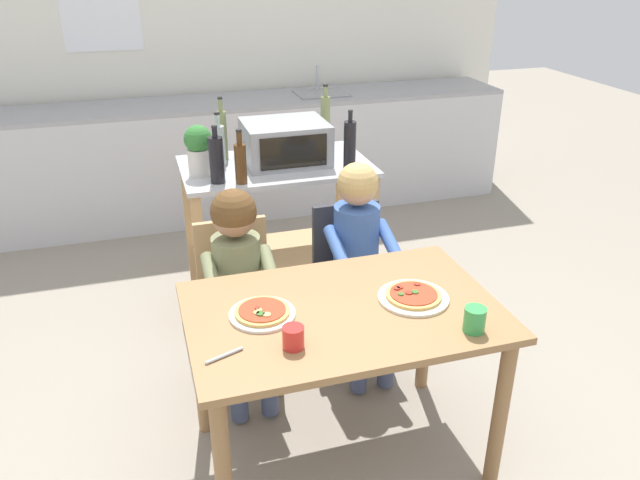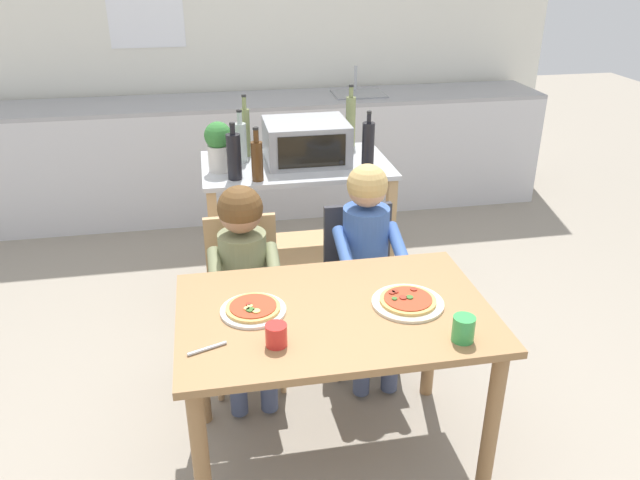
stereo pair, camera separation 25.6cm
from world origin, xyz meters
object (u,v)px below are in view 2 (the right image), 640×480
at_px(bottle_clear_vinegar, 351,120).
at_px(pizza_plate_cream, 408,302).
at_px(dining_chair_left, 244,289).
at_px(drinking_cup_green, 463,329).
at_px(kitchen_island_cart, 297,210).
at_px(drinking_cup_red, 276,335).
at_px(bottle_slim_sauce, 257,160).
at_px(bottle_squat_spirits, 246,131).
at_px(bottle_brown_beer, 241,141).
at_px(bottle_tall_green_wine, 368,148).
at_px(bottle_dark_olive_oil, 234,156).
at_px(pizza_plate_white, 253,309).
at_px(dining_chair_right, 361,275).
at_px(serving_spoon, 207,349).
at_px(dining_table, 334,335).
at_px(potted_herb_plant, 219,145).
at_px(toaster_oven, 306,142).
at_px(child_in_olive_shirt, 244,266).
at_px(child_in_blue_striped_shirt, 368,249).

bearing_deg(bottle_clear_vinegar, pizza_plate_cream, -95.14).
height_order(dining_chair_left, drinking_cup_green, drinking_cup_green).
distance_m(kitchen_island_cart, drinking_cup_red, 1.56).
relative_size(bottle_slim_sauce, bottle_squat_spirits, 0.80).
bearing_deg(dining_chair_left, drinking_cup_red, -85.93).
relative_size(bottle_brown_beer, bottle_tall_green_wine, 0.88).
relative_size(bottle_dark_olive_oil, pizza_plate_white, 1.20).
relative_size(dining_chair_right, serving_spoon, 5.79).
bearing_deg(bottle_tall_green_wine, serving_spoon, -125.05).
distance_m(bottle_clear_vinegar, bottle_tall_green_wine, 0.51).
distance_m(dining_chair_right, drinking_cup_red, 1.07).
height_order(bottle_tall_green_wine, dining_table, bottle_tall_green_wine).
distance_m(drinking_cup_green, drinking_cup_red, 0.65).
height_order(kitchen_island_cart, drinking_cup_green, kitchen_island_cart).
relative_size(bottle_brown_beer, dining_chair_left, 0.36).
bearing_deg(dining_table, drinking_cup_green, -35.01).
bearing_deg(bottle_squat_spirits, bottle_clear_vinegar, 7.53).
bearing_deg(bottle_clear_vinegar, drinking_cup_green, -90.92).
relative_size(potted_herb_plant, dining_chair_left, 0.33).
xyz_separation_m(toaster_oven, pizza_plate_white, (-0.42, -1.31, -0.24)).
bearing_deg(bottle_dark_olive_oil, bottle_tall_green_wine, -3.94).
relative_size(bottle_dark_olive_oil, serving_spoon, 2.13).
bearing_deg(pizza_plate_white, bottle_dark_olive_oil, 89.45).
bearing_deg(toaster_oven, bottle_tall_green_wine, -43.11).
bearing_deg(bottle_dark_olive_oil, potted_herb_plant, 117.29).
distance_m(bottle_tall_green_wine, child_in_olive_shirt, 0.96).
distance_m(child_in_olive_shirt, drinking_cup_green, 1.08).
xyz_separation_m(bottle_brown_beer, child_in_blue_striped_shirt, (0.52, -0.83, -0.31)).
xyz_separation_m(child_in_olive_shirt, child_in_blue_striped_shirt, (0.59, 0.03, 0.01)).
height_order(bottle_clear_vinegar, bottle_slim_sauce, bottle_clear_vinegar).
xyz_separation_m(bottle_dark_olive_oil, dining_table, (0.29, -1.13, -0.38)).
relative_size(bottle_clear_vinegar, drinking_cup_green, 3.94).
bearing_deg(dining_chair_right, bottle_squat_spirits, 120.81).
height_order(bottle_dark_olive_oil, dining_chair_right, bottle_dark_olive_oil).
bearing_deg(bottle_slim_sauce, drinking_cup_red, -92.86).
xyz_separation_m(potted_herb_plant, dining_chair_left, (0.06, -0.61, -0.54)).
distance_m(dining_chair_left, pizza_plate_cream, 0.93).
distance_m(dining_chair_right, pizza_plate_white, 0.92).
xyz_separation_m(toaster_oven, child_in_blue_striped_shirt, (0.16, -0.78, -0.30)).
bearing_deg(bottle_clear_vinegar, bottle_tall_green_wine, -92.78).
bearing_deg(kitchen_island_cart, bottle_clear_vinegar, 35.31).
distance_m(bottle_dark_olive_oil, drinking_cup_red, 1.34).
bearing_deg(potted_herb_plant, bottle_tall_green_wine, -13.64).
distance_m(kitchen_island_cart, dining_table, 1.33).
height_order(bottle_squat_spirits, pizza_plate_cream, bottle_squat_spirits).
bearing_deg(bottle_clear_vinegar, child_in_blue_striped_shirt, -98.07).
xyz_separation_m(bottle_tall_green_wine, drinking_cup_red, (-0.65, -1.27, -0.24)).
bearing_deg(potted_herb_plant, toaster_oven, 9.38).
relative_size(pizza_plate_white, serving_spoon, 1.77).
bearing_deg(bottle_squat_spirits, toaster_oven, -26.14).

